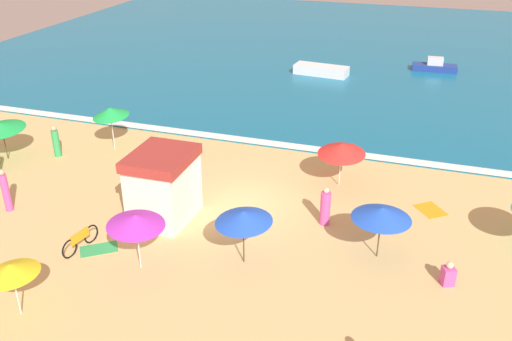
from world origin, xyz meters
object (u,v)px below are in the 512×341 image
Objects in this scene: beach_umbrella_7 at (382,213)px; beach_umbrella_2 at (136,220)px; small_boat_1 at (321,70)px; lifeguard_cabana at (163,186)px; small_boat_0 at (435,66)px; beachgoer_3 at (325,207)px; beachgoer_8 at (448,275)px; beach_umbrella_4 at (342,149)px; beach_umbrella_6 at (110,112)px; beachgoer_9 at (56,142)px; beach_umbrella_5 at (1,126)px; beachgoer_6 at (6,191)px; beach_umbrella_0 at (11,269)px; parked_bicycle at (80,240)px; beach_umbrella_1 at (243,217)px.

beach_umbrella_2 is at bearing -157.36° from beach_umbrella_7.
beach_umbrella_2 is 24.61m from small_boat_1.
lifeguard_cabana is 26.67m from small_boat_0.
beachgoer_3 reaches higher than beachgoer_8.
beach_umbrella_6 reaches higher than beach_umbrella_4.
lifeguard_cabana is at bearing -25.16° from beachgoer_9.
beachgoer_3 is (0.05, -3.43, -1.05)m from beach_umbrella_4.
beach_umbrella_5 is at bearing -171.69° from beach_umbrella_4.
small_boat_1 is (8.18, 22.75, -0.47)m from beachgoer_6.
beach_umbrella_0 is 13.95m from beach_umbrella_4.
small_boat_0 is at bearing 80.36° from beach_umbrella_4.
beach_umbrella_6 is 2.92× the size of beachgoer_8.
beachgoer_9 is (-13.91, -1.30, -1.02)m from beach_umbrella_4.
beach_umbrella_2 reaches higher than beachgoer_9.
beach_umbrella_4 is at bearing 128.76° from beachgoer_8.
beach_umbrella_2 is 0.90× the size of beach_umbrella_7.
lifeguard_cabana reaches higher than small_boat_0.
beach_umbrella_6 is 1.38× the size of beachgoer_6.
beach_umbrella_0 is 0.75× the size of beach_umbrella_6.
beach_umbrella_4 is 0.94× the size of beach_umbrella_6.
lifeguard_cabana is at bearing 101.65° from beach_umbrella_2.
beachgoer_8 is (4.68, -2.46, -0.35)m from beachgoer_3.
beach_umbrella_5 is 2.92× the size of beachgoer_8.
beachgoer_8 is 23.96m from small_boat_1.
beach_umbrella_5 is at bearing -154.17° from beachgoer_9.
beach_umbrella_5 is 1.00× the size of beach_umbrella_6.
parked_bicycle is (8.01, -5.59, -1.33)m from beach_umbrella_5.
beach_umbrella_0 reaches higher than parked_bicycle.
lifeguard_cabana is 8.62m from beachgoer_9.
beach_umbrella_1 is at bearing -157.86° from beach_umbrella_7.
beachgoer_3 reaches higher than small_boat_1.
beach_umbrella_2 is at bearing -107.41° from small_boat_0.
beach_umbrella_1 is 7.15m from beach_umbrella_4.
beach_umbrella_5 is at bearing 170.35° from beachgoer_8.
beachgoer_3 is 20.20m from small_boat_1.
beach_umbrella_1 is at bearing -2.02° from beachgoer_6.
beachgoer_9 is at bearing -118.56° from small_boat_1.
beach_umbrella_0 is 12.38m from beach_umbrella_5.
lifeguard_cabana reaches higher than small_boat_1.
beachgoer_3 is 23.60m from small_boat_0.
beach_umbrella_2 reaches higher than beach_umbrella_4.
parked_bicycle is at bearing 94.08° from beach_umbrella_0.
beach_umbrella_5 is 1.37× the size of beachgoer_6.
beach_umbrella_4 is 0.83× the size of beach_umbrella_7.
beach_umbrella_4 reaches higher than small_boat_1.
beach_umbrella_1 is at bearing -107.36° from beach_umbrella_4.
beach_umbrella_0 is 0.69× the size of beach_umbrella_1.
beach_umbrella_5 reaches higher than small_boat_0.
beach_umbrella_4 reaches higher than beachgoer_6.
beachgoer_9 reaches higher than small_boat_0.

